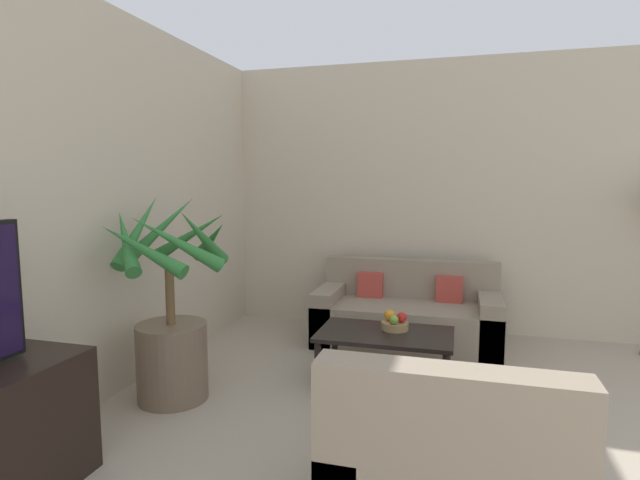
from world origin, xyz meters
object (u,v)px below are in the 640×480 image
Objects in this scene: apple_red at (402,317)px; ottoman at (446,411)px; coffee_table at (385,338)px; sofa_loveseat at (407,316)px; orange_fruit at (390,315)px; fruit_bowl at (395,326)px; apple_green at (394,320)px; potted_palm at (171,326)px.

apple_red reaches higher than ottoman.
ottoman is at bearing -59.65° from coffee_table.
sofa_loveseat is 19.82× the size of orange_fruit.
fruit_bowl is (0.06, 0.09, 0.08)m from coffee_table.
ottoman is at bearing -63.71° from apple_green.
fruit_bowl is 0.37× the size of ottoman.
apple_green reaches higher than fruit_bowl.
potted_palm reaches higher than apple_green.
orange_fruit is (0.02, 0.12, 0.15)m from coffee_table.
ottoman is at bearing -3.50° from potted_palm.
sofa_loveseat is at bearing 49.17° from potted_palm.
apple_red is at bearing -13.62° from orange_fruit.
apple_red reaches higher than apple_green.
sofa_loveseat is at bearing 93.00° from apple_red.
orange_fruit is at bearing 145.10° from fruit_bowl.
coffee_table is at bearing -124.12° from fruit_bowl.
fruit_bowl is (-0.00, -0.89, 0.16)m from sofa_loveseat.
sofa_loveseat is at bearing 89.74° from apple_green.
potted_palm is at bearing -153.38° from apple_green.
fruit_bowl is at bearing 90.22° from apple_green.
potted_palm is 1.68m from apple_red.
potted_palm reaches higher than fruit_bowl.
apple_red is 1.12× the size of apple_green.
orange_fruit is at bearing 81.78° from coffee_table.
apple_red is (0.05, -0.88, 0.22)m from sofa_loveseat.
apple_red is 0.08m from apple_green.
fruit_bowl is at bearing -34.90° from orange_fruit.
ottoman is (1.84, -0.11, -0.33)m from potted_palm.
coffee_table is 0.20m from apple_red.
potted_palm is 20.68× the size of apple_green.
apple_green is 0.83× the size of orange_fruit.
apple_green is at bearing -90.26° from sofa_loveseat.
orange_fruit reaches higher than fruit_bowl.
sofa_loveseat reaches higher than ottoman.
potted_palm is 17.13× the size of orange_fruit.
sofa_loveseat is 0.91m from apple_red.
apple_red is (0.05, 0.01, 0.07)m from fruit_bowl.
apple_green is at bearing 116.29° from ottoman.
apple_green reaches higher than ottoman.
fruit_bowl is 0.09m from orange_fruit.
coffee_table is (1.37, 0.69, -0.18)m from potted_palm.
sofa_loveseat is 8.07× the size of fruit_bowl.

